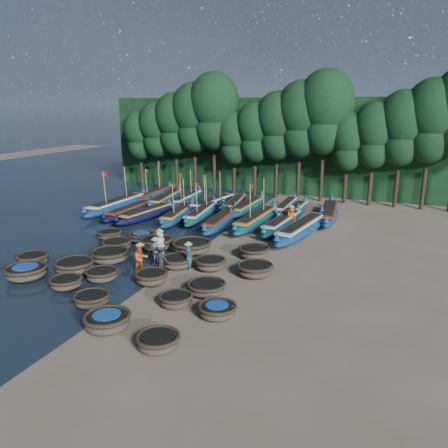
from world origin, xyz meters
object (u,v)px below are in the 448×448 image
at_px(long_boat_8, 301,229).
at_px(fisherman_2, 141,258).
at_px(coracle_19, 255,269).
at_px(long_boat_11, 186,199).
at_px(coracle_17, 177,262).
at_px(long_boat_16, 294,212).
at_px(coracle_24, 254,252).
at_px(fisherman_1, 189,255).
at_px(coracle_5, 26,272).
at_px(fisherman_6, 291,217).
at_px(long_boat_0, 117,205).
at_px(coracle_21, 142,237).
at_px(long_boat_13, 236,203).
at_px(coracle_23, 192,247).
at_px(fisherman_3, 161,258).
at_px(coracle_14, 206,288).
at_px(fisherman_5, 223,207).
at_px(coracle_22, 157,243).
at_px(long_boat_10, 166,199).
at_px(coracle_3, 107,321).
at_px(coracle_10, 33,259).
at_px(coracle_11, 74,266).
at_px(coracle_20, 109,234).
at_px(coracle_6, 66,282).
at_px(long_boat_5, 221,221).
at_px(coracle_15, 117,245).
at_px(long_boat_15, 286,207).
at_px(long_boat_14, 248,207).
at_px(long_boat_6, 256,220).
at_px(long_boat_3, 179,214).
at_px(coracle_13, 151,277).
at_px(long_boat_1, 130,211).
at_px(long_boat_7, 282,223).
at_px(coracle_18, 210,263).
at_px(fisherman_0, 160,242).
at_px(long_boat_2, 147,214).
at_px(long_boat_12, 213,203).
at_px(coracle_4, 158,341).
at_px(coracle_8, 176,300).
at_px(coracle_9, 217,310).
at_px(long_boat_17, 329,213).

distance_m(long_boat_8, fisherman_2, 12.49).
height_order(coracle_19, long_boat_11, long_boat_11).
relative_size(coracle_17, long_boat_16, 0.31).
distance_m(coracle_24, fisherman_1, 4.44).
height_order(coracle_5, fisherman_6, fisherman_6).
distance_m(long_boat_0, long_boat_16, 15.66).
xyz_separation_m(coracle_21, long_boat_13, (2.51, 11.90, 0.12)).
bearing_deg(coracle_23, fisherman_3, -92.92).
relative_size(coracle_14, fisherman_5, 1.19).
xyz_separation_m(coracle_22, fisherman_2, (1.34, -3.97, 0.47)).
bearing_deg(long_boat_10, coracle_3, -75.39).
height_order(coracle_10, coracle_21, coracle_10).
bearing_deg(coracle_3, coracle_19, 64.32).
bearing_deg(coracle_11, coracle_20, 109.44).
height_order(coracle_6, long_boat_11, long_boat_11).
xyz_separation_m(long_boat_5, long_boat_8, (6.41, -0.27, 0.08)).
distance_m(coracle_14, coracle_15, 9.32).
xyz_separation_m(long_boat_8, long_boat_15, (-2.97, 7.07, -0.13)).
bearing_deg(long_boat_11, long_boat_0, -135.62).
xyz_separation_m(long_boat_14, long_boat_15, (3.06, 1.60, -0.05)).
bearing_deg(long_boat_6, long_boat_15, 84.33).
bearing_deg(long_boat_3, long_boat_6, -3.63).
bearing_deg(coracle_23, coracle_13, -87.63).
bearing_deg(long_boat_1, coracle_6, -68.41).
relative_size(long_boat_7, fisherman_1, 4.36).
distance_m(coracle_18, fisherman_0, 4.07).
bearing_deg(coracle_20, long_boat_10, 98.82).
distance_m(coracle_19, long_boat_2, 14.90).
xyz_separation_m(coracle_18, long_boat_3, (-6.96, 9.19, 0.13)).
height_order(long_boat_10, fisherman_1, fisherman_1).
bearing_deg(long_boat_12, coracle_24, -46.38).
height_order(coracle_18, long_boat_1, long_boat_1).
relative_size(coracle_4, coracle_8, 1.06).
bearing_deg(long_boat_16, long_boat_15, 126.11).
distance_m(long_boat_0, fisherman_5, 9.69).
xyz_separation_m(coracle_4, coracle_9, (1.07, 3.37, -0.01)).
relative_size(coracle_17, long_boat_13, 0.33).
height_order(long_boat_15, long_boat_17, long_boat_17).
relative_size(long_boat_17, fisherman_3, 4.60).
relative_size(coracle_15, coracle_21, 1.08).
bearing_deg(long_boat_1, fisherman_3, -48.41).
bearing_deg(long_boat_15, coracle_22, -112.25).
bearing_deg(coracle_23, coracle_8, -69.23).
distance_m(long_boat_6, fisherman_0, 9.47).
bearing_deg(long_boat_7, long_boat_14, 140.92).
relative_size(coracle_6, long_boat_1, 0.26).
xyz_separation_m(coracle_19, long_boat_3, (-9.67, 9.13, 0.11)).
bearing_deg(coracle_24, coracle_13, -122.26).
bearing_deg(long_boat_10, coracle_10, -96.61).
height_order(coracle_13, fisherman_2, fisherman_2).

